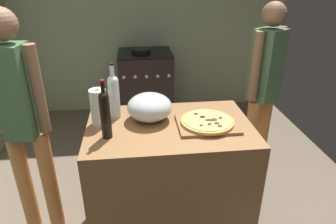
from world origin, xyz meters
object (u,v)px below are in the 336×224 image
pizza (207,121)px  person_in_red (264,85)px  mixing_bowl (150,107)px  wine_bottle_amber (105,113)px  stove (146,86)px  paper_towel_roll (99,107)px  wine_bottle_clear (114,94)px  person_in_stripes (22,118)px

pizza → person_in_red: bearing=43.3°
mixing_bowl → person_in_red: person_in_red is taller
mixing_bowl → wine_bottle_amber: wine_bottle_amber is taller
wine_bottle_amber → stove: (0.33, 2.09, -0.62)m
paper_towel_roll → wine_bottle_amber: wine_bottle_amber is taller
wine_bottle_clear → stove: (0.29, 1.81, -0.62)m
wine_bottle_amber → pizza: bearing=7.0°
wine_bottle_clear → wine_bottle_amber: (-0.04, -0.28, -0.00)m
pizza → mixing_bowl: size_ratio=1.16×
mixing_bowl → paper_towel_roll: (-0.34, -0.03, 0.03)m
mixing_bowl → wine_bottle_amber: (-0.28, -0.22, 0.07)m
paper_towel_roll → stove: paper_towel_roll is taller
pizza → paper_towel_roll: paper_towel_roll is taller
paper_towel_roll → mixing_bowl: bearing=4.7°
pizza → person_in_stripes: bearing=173.4°
mixing_bowl → stove: (0.05, 1.88, -0.54)m
wine_bottle_amber → paper_towel_roll: bearing=107.6°
stove → person_in_red: person_in_red is taller
paper_towel_roll → person_in_red: 1.46m
paper_towel_roll → person_in_red: size_ratio=0.15×
person_in_stripes → paper_towel_roll: bearing=-4.1°
stove → paper_towel_roll: bearing=-101.5°
paper_towel_roll → wine_bottle_amber: 0.20m
pizza → person_in_red: person_in_red is taller
wine_bottle_amber → person_in_red: person_in_red is taller
wine_bottle_clear → person_in_stripes: (-0.61, -0.06, -0.12)m
pizza → person_in_stripes: person_in_stripes is taller
wine_bottle_clear → stove: bearing=80.9°
person_in_stripes → person_in_red: size_ratio=1.02×
mixing_bowl → wine_bottle_clear: size_ratio=0.79×
pizza → mixing_bowl: bearing=160.5°
paper_towel_roll → stove: 2.03m
paper_towel_roll → person_in_red: person_in_red is taller
stove → person_in_stripes: person_in_stripes is taller
pizza → stove: 2.10m
paper_towel_roll → person_in_stripes: size_ratio=0.15×
pizza → stove: bearing=99.3°
wine_bottle_clear → person_in_stripes: 0.63m
person_in_stripes → stove: bearing=64.2°
paper_towel_roll → pizza: bearing=-8.4°
mixing_bowl → pizza: bearing=-19.5°
wine_bottle_clear → stove: size_ratio=0.41×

